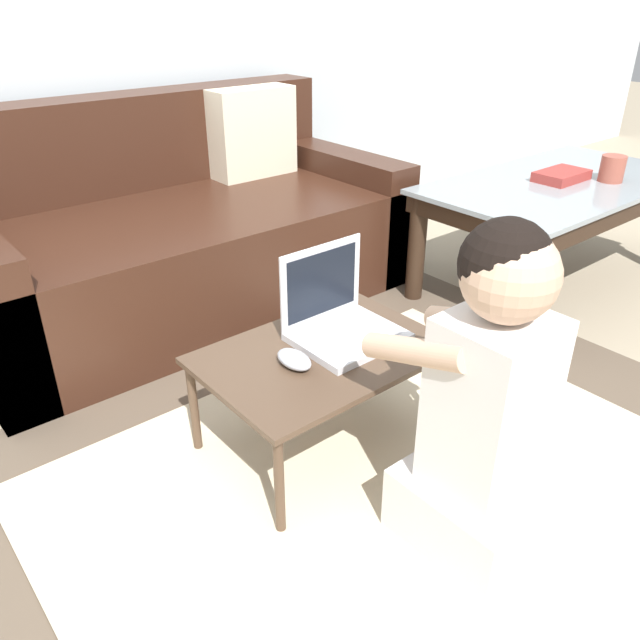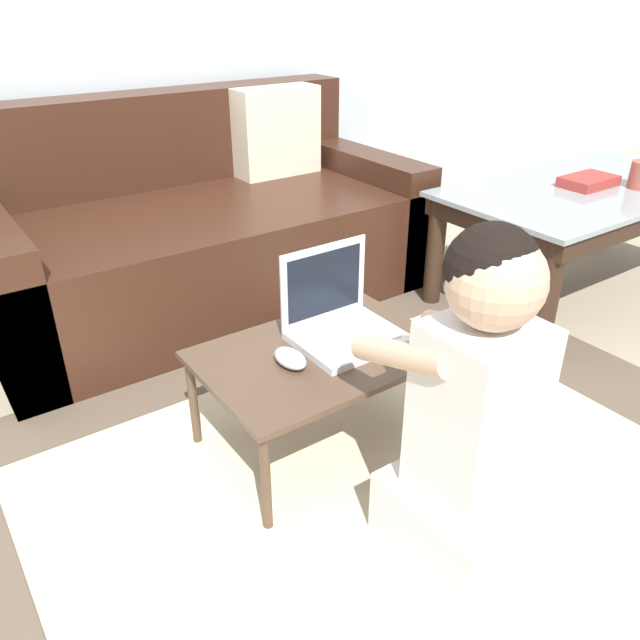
{
  "view_description": "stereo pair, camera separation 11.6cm",
  "coord_description": "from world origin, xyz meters",
  "px_view_note": "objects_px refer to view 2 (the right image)",
  "views": [
    {
      "loc": [
        -0.96,
        -0.86,
        1.13
      ],
      "look_at": [
        -0.03,
        0.25,
        0.35
      ],
      "focal_mm": 35.0,
      "sensor_mm": 36.0,
      "label": 1
    },
    {
      "loc": [
        -0.86,
        -0.93,
        1.13
      ],
      "look_at": [
        -0.03,
        0.25,
        0.35
      ],
      "focal_mm": 35.0,
      "sensor_mm": 36.0,
      "label": 2
    }
  ],
  "objects_px": {
    "coffee_table": "(584,202)",
    "computer_mouse": "(290,358)",
    "couch": "(201,232)",
    "person_seated": "(474,414)",
    "laptop": "(342,324)",
    "book_on_table": "(588,181)",
    "laptop_desk": "(321,360)"
  },
  "relations": [
    {
      "from": "coffee_table",
      "to": "computer_mouse",
      "type": "xyz_separation_m",
      "value": [
        -1.51,
        -0.21,
        -0.07
      ]
    },
    {
      "from": "couch",
      "to": "person_seated",
      "type": "bearing_deg",
      "value": -94.32
    },
    {
      "from": "laptop",
      "to": "computer_mouse",
      "type": "xyz_separation_m",
      "value": [
        -0.19,
        -0.04,
        -0.02
      ]
    },
    {
      "from": "computer_mouse",
      "to": "book_on_table",
      "type": "xyz_separation_m",
      "value": [
        1.5,
        0.21,
        0.16
      ]
    },
    {
      "from": "coffee_table",
      "to": "couch",
      "type": "bearing_deg",
      "value": 145.49
    },
    {
      "from": "computer_mouse",
      "to": "laptop_desk",
      "type": "bearing_deg",
      "value": 4.82
    },
    {
      "from": "laptop",
      "to": "person_seated",
      "type": "bearing_deg",
      "value": -94.72
    },
    {
      "from": "person_seated",
      "to": "laptop_desk",
      "type": "bearing_deg",
      "value": 95.85
    },
    {
      "from": "couch",
      "to": "laptop_desk",
      "type": "relative_size",
      "value": 2.69
    },
    {
      "from": "coffee_table",
      "to": "book_on_table",
      "type": "relative_size",
      "value": 5.33
    },
    {
      "from": "couch",
      "to": "coffee_table",
      "type": "distance_m",
      "value": 1.51
    },
    {
      "from": "laptop_desk",
      "to": "computer_mouse",
      "type": "relative_size",
      "value": 5.59
    },
    {
      "from": "coffee_table",
      "to": "computer_mouse",
      "type": "bearing_deg",
      "value": -171.91
    },
    {
      "from": "laptop_desk",
      "to": "person_seated",
      "type": "xyz_separation_m",
      "value": [
        0.05,
        -0.47,
        0.09
      ]
    },
    {
      "from": "coffee_table",
      "to": "laptop_desk",
      "type": "distance_m",
      "value": 1.43
    },
    {
      "from": "laptop_desk",
      "to": "laptop",
      "type": "distance_m",
      "value": 0.12
    },
    {
      "from": "coffee_table",
      "to": "person_seated",
      "type": "xyz_separation_m",
      "value": [
        -1.36,
        -0.68,
        -0.02
      ]
    },
    {
      "from": "coffee_table",
      "to": "person_seated",
      "type": "distance_m",
      "value": 1.52
    },
    {
      "from": "laptop_desk",
      "to": "laptop",
      "type": "xyz_separation_m",
      "value": [
        0.09,
        0.03,
        0.07
      ]
    },
    {
      "from": "person_seated",
      "to": "book_on_table",
      "type": "bearing_deg",
      "value": 26.58
    },
    {
      "from": "laptop_desk",
      "to": "book_on_table",
      "type": "bearing_deg",
      "value": 8.26
    },
    {
      "from": "laptop_desk",
      "to": "laptop",
      "type": "height_order",
      "value": "laptop"
    },
    {
      "from": "laptop",
      "to": "book_on_table",
      "type": "height_order",
      "value": "laptop"
    },
    {
      "from": "coffee_table",
      "to": "book_on_table",
      "type": "height_order",
      "value": "book_on_table"
    },
    {
      "from": "computer_mouse",
      "to": "book_on_table",
      "type": "bearing_deg",
      "value": 8.03
    },
    {
      "from": "laptop_desk",
      "to": "person_seated",
      "type": "distance_m",
      "value": 0.48
    },
    {
      "from": "laptop_desk",
      "to": "couch",
      "type": "bearing_deg",
      "value": 81.2
    },
    {
      "from": "coffee_table",
      "to": "computer_mouse",
      "type": "distance_m",
      "value": 1.52
    },
    {
      "from": "coffee_table",
      "to": "person_seated",
      "type": "height_order",
      "value": "person_seated"
    },
    {
      "from": "couch",
      "to": "computer_mouse",
      "type": "height_order",
      "value": "couch"
    },
    {
      "from": "couch",
      "to": "coffee_table",
      "type": "xyz_separation_m",
      "value": [
        1.24,
        -0.85,
        0.11
      ]
    },
    {
      "from": "laptop",
      "to": "person_seated",
      "type": "height_order",
      "value": "person_seated"
    }
  ]
}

